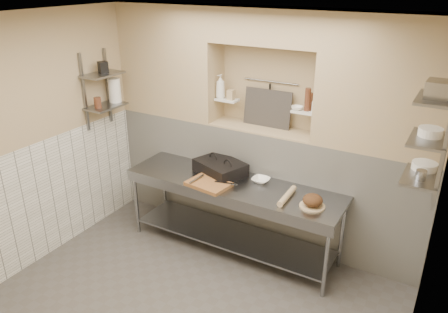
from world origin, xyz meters
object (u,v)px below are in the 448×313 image
Objects in this scene: jug_left at (115,90)px; bowl_alcove at (297,108)px; prep_table at (232,203)px; bread_loaf at (313,200)px; cutting_board at (209,184)px; rolling_pin at (287,196)px; bottle_soap at (220,87)px; panini_press at (220,168)px; mixing_bowl at (261,180)px.

bowl_alcove is at bearing 12.77° from jug_left.
bread_loaf is at bearing -3.83° from prep_table.
jug_left is at bearing 177.70° from bread_loaf.
prep_table is at bearing 176.17° from bread_loaf.
rolling_pin is (0.89, 0.16, 0.01)m from cutting_board.
rolling_pin is 1.42× the size of jug_left.
bottle_soap is at bearing 153.40° from rolling_pin.
bowl_alcove reaches higher than bread_loaf.
cutting_board is (0.05, -0.35, -0.06)m from panini_press.
bowl_alcove is at bearing 106.07° from rolling_pin.
panini_press is at bearing -60.37° from bottle_soap.
prep_table is at bearing -144.98° from mixing_bowl.
prep_table is 8.57× the size of jug_left.
bowl_alcove reaches higher than cutting_board.
jug_left is at bearing 171.29° from cutting_board.
panini_press reaches higher than prep_table.
rolling_pin is (0.69, -0.03, 0.29)m from prep_table.
jug_left is (-2.72, 0.11, 0.79)m from bread_loaf.
bowl_alcove is at bearing 55.63° from mixing_bowl.
bowl_alcove is (0.52, 0.55, 1.09)m from prep_table.
rolling_pin is 1.60m from bottle_soap.
bottle_soap is at bearing 139.89° from panini_press.
prep_table is 19.33× the size of bowl_alcove.
mixing_bowl is 0.67× the size of jug_left.
mixing_bowl is 0.97× the size of bread_loaf.
bowl_alcove is (0.99, 0.01, -0.13)m from bottle_soap.
cutting_board is at bearing -8.71° from jug_left.
bottle_soap is (-1.16, 0.58, 0.93)m from rolling_pin.
cutting_board is at bearing -61.57° from panini_press.
cutting_board is at bearing -141.12° from mixing_bowl.
bowl_alcove is at bearing 45.88° from cutting_board.
prep_table is 0.44m from mixing_bowl.
cutting_board reaches higher than prep_table.
bread_loaf is 0.69× the size of jug_left.
rolling_pin is (0.42, -0.23, 0.01)m from mixing_bowl.
bread_loaf is (0.98, -0.07, 0.34)m from prep_table.
panini_press reaches higher than cutting_board.
bread_loaf is (1.19, 0.13, 0.06)m from cutting_board.
bottle_soap is (-0.22, 0.39, 0.88)m from panini_press.
panini_press is at bearing 168.44° from rolling_pin.
rolling_pin reaches higher than prep_table.
bread_loaf is at bearing -19.91° from mixing_bowl.
jug_left is (-1.48, -0.11, 0.79)m from panini_press.
cutting_board is 1.61× the size of bottle_soap.
bread_loaf is (0.71, -0.26, 0.05)m from mixing_bowl.
jug_left is at bearing -167.23° from bowl_alcove.
cutting_board is (-0.20, -0.19, 0.28)m from prep_table.
cutting_board is 1.32m from bowl_alcove.
panini_press is at bearing 98.17° from cutting_board.
bowl_alcove is (0.72, 0.75, 0.81)m from cutting_board.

